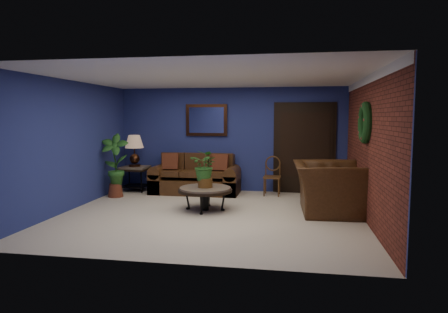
% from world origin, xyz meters
% --- Properties ---
extents(floor, '(5.50, 5.50, 0.00)m').
position_xyz_m(floor, '(0.00, 0.00, 0.00)').
color(floor, beige).
rests_on(floor, ground).
extents(wall_back, '(5.50, 0.04, 2.50)m').
position_xyz_m(wall_back, '(0.00, 2.50, 1.25)').
color(wall_back, navy).
rests_on(wall_back, ground).
extents(wall_left, '(0.04, 5.00, 2.50)m').
position_xyz_m(wall_left, '(-2.75, 0.00, 1.25)').
color(wall_left, navy).
rests_on(wall_left, ground).
extents(wall_right_brick, '(0.04, 5.00, 2.50)m').
position_xyz_m(wall_right_brick, '(2.75, 0.00, 1.25)').
color(wall_right_brick, maroon).
rests_on(wall_right_brick, ground).
extents(ceiling, '(5.50, 5.00, 0.02)m').
position_xyz_m(ceiling, '(0.00, 0.00, 2.50)').
color(ceiling, white).
rests_on(ceiling, wall_back).
extents(crown_molding, '(0.03, 5.00, 0.14)m').
position_xyz_m(crown_molding, '(2.72, 0.00, 2.43)').
color(crown_molding, white).
rests_on(crown_molding, wall_right_brick).
extents(wall_mirror, '(1.02, 0.06, 0.77)m').
position_xyz_m(wall_mirror, '(-0.60, 2.46, 1.72)').
color(wall_mirror, '#3B1F10').
rests_on(wall_mirror, wall_back).
extents(closet_door, '(1.44, 0.06, 2.18)m').
position_xyz_m(closet_door, '(1.75, 2.47, 1.05)').
color(closet_door, black).
rests_on(closet_door, wall_back).
extents(wreath, '(0.16, 0.72, 0.72)m').
position_xyz_m(wreath, '(2.69, 0.05, 1.70)').
color(wreath, black).
rests_on(wreath, wall_right_brick).
extents(sofa, '(2.07, 0.89, 0.93)m').
position_xyz_m(sofa, '(-0.78, 2.08, 0.30)').
color(sofa, '#462714').
rests_on(sofa, ground).
extents(coffee_table, '(1.04, 1.04, 0.45)m').
position_xyz_m(coffee_table, '(-0.17, 0.34, 0.39)').
color(coffee_table, '#4F4A45').
rests_on(coffee_table, ground).
extents(end_table, '(0.65, 0.65, 0.60)m').
position_xyz_m(end_table, '(-2.30, 2.05, 0.46)').
color(end_table, '#4F4A45').
rests_on(end_table, ground).
extents(table_lamp, '(0.44, 0.44, 0.74)m').
position_xyz_m(table_lamp, '(-2.30, 2.05, 1.07)').
color(table_lamp, '#3B1F10').
rests_on(table_lamp, end_table).
extents(side_chair, '(0.40, 0.40, 0.90)m').
position_xyz_m(side_chair, '(1.03, 2.12, 0.51)').
color(side_chair, '#533217').
rests_on(side_chair, ground).
extents(armchair, '(1.33, 1.50, 0.94)m').
position_xyz_m(armchair, '(2.15, 0.55, 0.47)').
color(armchair, '#462714').
rests_on(armchair, ground).
extents(coffee_plant, '(0.65, 0.60, 0.72)m').
position_xyz_m(coffee_plant, '(-0.17, 0.34, 0.84)').
color(coffee_plant, brown).
rests_on(coffee_plant, coffee_table).
extents(floor_plant, '(0.39, 0.33, 0.77)m').
position_xyz_m(floor_plant, '(2.35, 0.57, 0.39)').
color(floor_plant, brown).
rests_on(floor_plant, ground).
extents(tall_plant, '(0.66, 0.49, 1.43)m').
position_xyz_m(tall_plant, '(-2.45, 1.27, 0.77)').
color(tall_plant, brown).
rests_on(tall_plant, ground).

